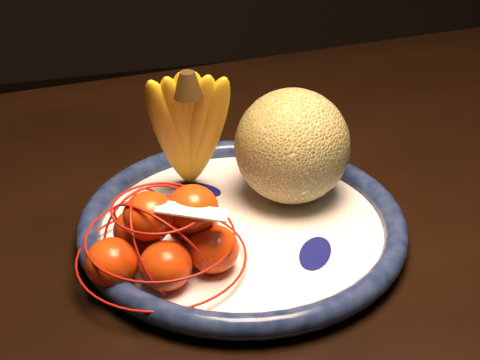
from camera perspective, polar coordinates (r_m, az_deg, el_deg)
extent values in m
cube|color=black|center=(0.95, 2.20, -1.83)|extent=(1.52, 1.00, 0.04)
cylinder|color=black|center=(1.70, 17.74, -1.57)|extent=(0.06, 0.06, 0.68)
cylinder|color=white|center=(0.85, 0.17, -3.96)|extent=(0.34, 0.34, 0.01)
torus|color=#050F34|center=(0.85, 0.18, -3.33)|extent=(0.38, 0.38, 0.03)
cylinder|color=white|center=(0.85, 0.17, -4.22)|extent=(0.17, 0.17, 0.01)
ellipsoid|color=navy|center=(0.81, 5.85, -5.67)|extent=(0.12, 0.14, 0.00)
ellipsoid|color=navy|center=(0.91, -3.17, -0.76)|extent=(0.13, 0.12, 0.00)
ellipsoid|color=navy|center=(0.83, -7.16, -4.58)|extent=(0.12, 0.10, 0.00)
sphere|color=olive|center=(0.87, 4.07, 2.64)|extent=(0.14, 0.14, 0.14)
ellipsoid|color=gold|center=(0.86, -5.29, 3.98)|extent=(0.10, 0.11, 0.18)
ellipsoid|color=gold|center=(0.86, -4.74, 4.06)|extent=(0.08, 0.11, 0.19)
ellipsoid|color=gold|center=(0.86, -4.24, 4.19)|extent=(0.06, 0.11, 0.19)
ellipsoid|color=gold|center=(0.86, -3.80, 4.21)|extent=(0.04, 0.10, 0.19)
ellipsoid|color=gold|center=(0.86, -3.29, 4.14)|extent=(0.06, 0.11, 0.19)
ellipsoid|color=gold|center=(0.86, -2.73, 4.11)|extent=(0.08, 0.12, 0.18)
cone|color=black|center=(0.82, -4.23, 9.36)|extent=(0.03, 0.03, 0.03)
ellipsoid|color=#EB4517|center=(0.76, -9.91, -6.32)|extent=(0.05, 0.05, 0.05)
ellipsoid|color=#EB4517|center=(0.75, -5.80, -6.64)|extent=(0.05, 0.05, 0.05)
ellipsoid|color=#EB4517|center=(0.77, -2.09, -5.36)|extent=(0.05, 0.05, 0.05)
ellipsoid|color=#EB4517|center=(0.80, -7.90, -3.92)|extent=(0.05, 0.05, 0.05)
ellipsoid|color=#EB4517|center=(0.80, -3.66, -3.55)|extent=(0.05, 0.05, 0.05)
ellipsoid|color=#EB4517|center=(0.76, -7.06, -2.79)|extent=(0.05, 0.05, 0.05)
ellipsoid|color=#EB4517|center=(0.76, -3.70, -2.24)|extent=(0.05, 0.05, 0.05)
torus|color=#A3150C|center=(0.78, -6.10, -5.87)|extent=(0.21, 0.21, 0.00)
torus|color=#A3150C|center=(0.77, -6.20, -4.32)|extent=(0.18, 0.18, 0.00)
torus|color=#A3150C|center=(0.75, -6.35, -2.11)|extent=(0.11, 0.11, 0.00)
torus|color=#A3150C|center=(0.77, -6.17, -4.80)|extent=(0.13, 0.07, 0.11)
torus|color=#A3150C|center=(0.77, -6.17, -4.80)|extent=(0.09, 0.13, 0.11)
torus|color=#A3150C|center=(0.77, -6.17, -4.80)|extent=(0.12, 0.13, 0.11)
cube|color=white|center=(0.73, -3.74, -2.41)|extent=(0.08, 0.05, 0.01)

